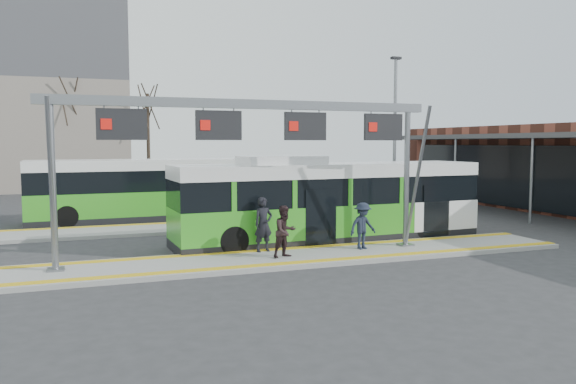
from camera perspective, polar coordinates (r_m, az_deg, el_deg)
name	(u,v)px	position (r m, az deg, el deg)	size (l,w,h in m)	color
ground	(266,262)	(18.81, -2.20, -7.08)	(120.00, 120.00, 0.00)	#2D2D30
platform_main	(266,259)	(18.79, -2.20, -6.85)	(22.00, 3.00, 0.15)	gray
platform_second	(125,231)	(25.86, -16.20, -3.78)	(20.00, 3.00, 0.15)	gray
tactile_main	(266,257)	(18.77, -2.20, -6.60)	(22.00, 2.65, 0.02)	gold
tactile_second	(124,225)	(26.98, -16.37, -3.24)	(20.00, 0.35, 0.02)	gold
gantry	(254,132)	(18.53, -3.52, 6.12)	(13.00, 1.68, 5.20)	slate
hero_bus	(329,202)	(22.38, 4.19, -1.06)	(12.62, 3.27, 3.44)	black
bg_bus_green	(157,190)	(29.46, -13.16, 0.20)	(12.51, 3.11, 3.11)	black
passenger_a	(263,224)	(19.59, -2.52, -3.31)	(0.70, 0.46, 1.91)	black
passenger_b	(285,232)	(18.60, -0.30, -4.04)	(0.84, 0.65, 1.73)	black
passenger_c	(363,226)	(20.23, 7.59, -3.43)	(1.08, 0.62, 1.67)	#1B2232
tree_left	(68,103)	(47.79, -21.45, 8.45)	(1.40, 1.40, 9.36)	#382B21
tree_mid	(148,107)	(47.40, -14.08, 8.34)	(1.40, 1.40, 8.99)	#382B21
lamp_east	(395,135)	(28.45, 10.79, 5.68)	(0.50, 0.25, 8.15)	slate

